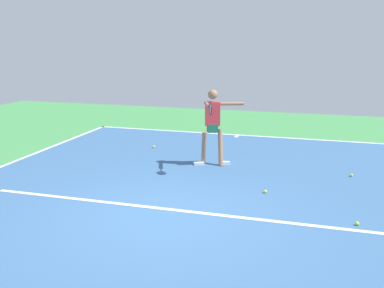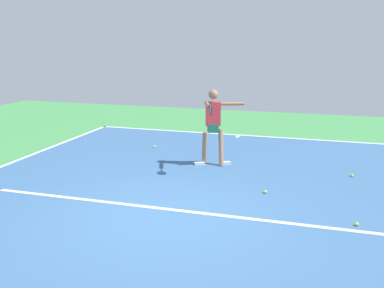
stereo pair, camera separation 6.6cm
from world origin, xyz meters
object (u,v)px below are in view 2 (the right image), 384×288
at_px(tennis_ball_by_baseline, 155,147).
at_px(tennis_ball_near_player, 357,224).
at_px(tennis_ball_far_corner, 352,175).
at_px(tennis_ball_by_sideline, 265,192).
at_px(tennis_player, 214,122).

bearing_deg(tennis_ball_by_baseline, tennis_ball_near_player, 142.11).
bearing_deg(tennis_ball_far_corner, tennis_ball_near_player, 88.85).
height_order(tennis_ball_by_baseline, tennis_ball_by_sideline, same).
bearing_deg(tennis_ball_by_baseline, tennis_player, 148.77).
relative_size(tennis_ball_far_corner, tennis_ball_near_player, 1.00).
xyz_separation_m(tennis_player, tennis_ball_by_baseline, (2.00, -1.21, -1.03)).
distance_m(tennis_ball_by_baseline, tennis_ball_near_player, 6.48).
relative_size(tennis_ball_by_baseline, tennis_ball_far_corner, 1.00).
bearing_deg(tennis_ball_by_baseline, tennis_ball_by_sideline, 140.69).
xyz_separation_m(tennis_ball_by_baseline, tennis_ball_near_player, (-5.12, 3.98, 0.00)).
height_order(tennis_player, tennis_ball_by_baseline, tennis_player).
xyz_separation_m(tennis_player, tennis_ball_by_sideline, (-1.48, 1.64, -1.03)).
bearing_deg(tennis_ball_by_sideline, tennis_ball_by_baseline, -39.31).
height_order(tennis_ball_far_corner, tennis_ball_by_sideline, same).
relative_size(tennis_player, tennis_ball_far_corner, 27.89).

